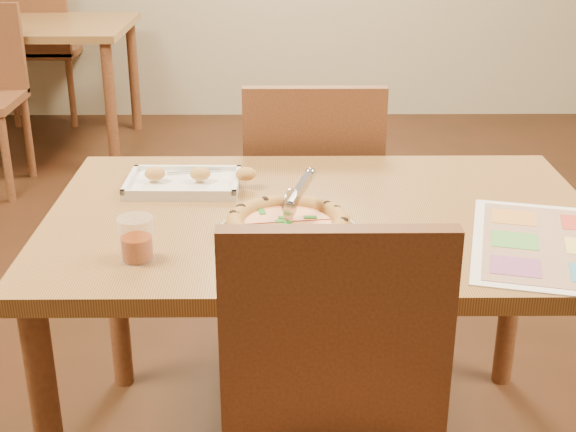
{
  "coord_description": "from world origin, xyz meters",
  "views": [
    {
      "loc": [
        -0.1,
        -1.75,
        1.44
      ],
      "look_at": [
        -0.08,
        -0.14,
        0.77
      ],
      "focal_mm": 50.0,
      "sensor_mm": 36.0,
      "label": 1
    }
  ],
  "objects_px": {
    "bg_chair_far": "(40,35)",
    "plate": "(288,233)",
    "chair_far": "(312,185)",
    "appetizer_tray": "(187,183)",
    "dining_table": "(322,245)",
    "bg_table": "(14,39)",
    "pizza": "(288,224)",
    "pizza_cutter": "(297,194)",
    "menu": "(552,245)",
    "chair_near": "(338,424)",
    "glass_tumbler": "(137,241)"
  },
  "relations": [
    {
      "from": "pizza",
      "to": "menu",
      "type": "xyz_separation_m",
      "value": [
        0.57,
        -0.06,
        -0.03
      ]
    },
    {
      "from": "bg_table",
      "to": "appetizer_tray",
      "type": "distance_m",
      "value": 2.92
    },
    {
      "from": "bg_chair_far",
      "to": "glass_tumbler",
      "type": "height_order",
      "value": "bg_chair_far"
    },
    {
      "from": "chair_far",
      "to": "appetizer_tray",
      "type": "distance_m",
      "value": 0.57
    },
    {
      "from": "dining_table",
      "to": "appetizer_tray",
      "type": "height_order",
      "value": "appetizer_tray"
    },
    {
      "from": "pizza",
      "to": "glass_tumbler",
      "type": "xyz_separation_m",
      "value": [
        -0.31,
        -0.11,
        0.01
      ]
    },
    {
      "from": "pizza",
      "to": "plate",
      "type": "bearing_deg",
      "value": -88.75
    },
    {
      "from": "bg_chair_far",
      "to": "plate",
      "type": "height_order",
      "value": "bg_chair_far"
    },
    {
      "from": "bg_chair_far",
      "to": "plate",
      "type": "relative_size",
      "value": 1.52
    },
    {
      "from": "dining_table",
      "to": "bg_table",
      "type": "bearing_deg",
      "value": 119.74
    },
    {
      "from": "chair_far",
      "to": "glass_tumbler",
      "type": "height_order",
      "value": "chair_far"
    },
    {
      "from": "chair_far",
      "to": "glass_tumbler",
      "type": "relative_size",
      "value": 5.07
    },
    {
      "from": "chair_near",
      "to": "appetizer_tray",
      "type": "distance_m",
      "value": 0.86
    },
    {
      "from": "pizza",
      "to": "glass_tumbler",
      "type": "bearing_deg",
      "value": -159.86
    },
    {
      "from": "glass_tumbler",
      "to": "chair_far",
      "type": "bearing_deg",
      "value": 65.13
    },
    {
      "from": "dining_table",
      "to": "chair_far",
      "type": "xyz_separation_m",
      "value": [
        -0.0,
        0.6,
        -0.07
      ]
    },
    {
      "from": "chair_near",
      "to": "pizza_cutter",
      "type": "xyz_separation_m",
      "value": [
        -0.06,
        0.5,
        0.24
      ]
    },
    {
      "from": "glass_tumbler",
      "to": "plate",
      "type": "bearing_deg",
      "value": 19.37
    },
    {
      "from": "dining_table",
      "to": "pizza_cutter",
      "type": "bearing_deg",
      "value": -122.62
    },
    {
      "from": "pizza",
      "to": "chair_far",
      "type": "bearing_deg",
      "value": 83.58
    },
    {
      "from": "dining_table",
      "to": "pizza",
      "type": "height_order",
      "value": "pizza"
    },
    {
      "from": "bg_chair_far",
      "to": "plate",
      "type": "bearing_deg",
      "value": 113.78
    },
    {
      "from": "pizza",
      "to": "pizza_cutter",
      "type": "bearing_deg",
      "value": 62.24
    },
    {
      "from": "bg_table",
      "to": "pizza_cutter",
      "type": "relative_size",
      "value": 9.49
    },
    {
      "from": "bg_table",
      "to": "menu",
      "type": "xyz_separation_m",
      "value": [
        2.08,
        -2.99,
        0.09
      ]
    },
    {
      "from": "menu",
      "to": "dining_table",
      "type": "bearing_deg",
      "value": 158.3
    },
    {
      "from": "chair_near",
      "to": "chair_far",
      "type": "distance_m",
      "value": 1.2
    },
    {
      "from": "chair_far",
      "to": "plate",
      "type": "xyz_separation_m",
      "value": [
        -0.08,
        -0.74,
        0.16
      ]
    },
    {
      "from": "appetizer_tray",
      "to": "glass_tumbler",
      "type": "height_order",
      "value": "glass_tumbler"
    },
    {
      "from": "bg_chair_far",
      "to": "pizza_cutter",
      "type": "relative_size",
      "value": 3.43
    },
    {
      "from": "bg_chair_far",
      "to": "chair_far",
      "type": "bearing_deg",
      "value": 120.65
    },
    {
      "from": "chair_near",
      "to": "glass_tumbler",
      "type": "xyz_separation_m",
      "value": [
        -0.4,
        0.35,
        0.19
      ]
    },
    {
      "from": "chair_far",
      "to": "appetizer_tray",
      "type": "xyz_separation_m",
      "value": [
        -0.34,
        -0.43,
        0.17
      ]
    },
    {
      "from": "bg_table",
      "to": "appetizer_tray",
      "type": "relative_size",
      "value": 3.92
    },
    {
      "from": "chair_far",
      "to": "pizza",
      "type": "xyz_separation_m",
      "value": [
        -0.08,
        -0.74,
        0.18
      ]
    },
    {
      "from": "appetizer_tray",
      "to": "chair_far",
      "type": "bearing_deg",
      "value": 51.9
    },
    {
      "from": "appetizer_tray",
      "to": "pizza_cutter",
      "type": "bearing_deg",
      "value": -44.0
    },
    {
      "from": "dining_table",
      "to": "menu",
      "type": "distance_m",
      "value": 0.53
    },
    {
      "from": "chair_near",
      "to": "chair_far",
      "type": "relative_size",
      "value": 1.0
    },
    {
      "from": "bg_table",
      "to": "pizza_cutter",
      "type": "xyz_separation_m",
      "value": [
        1.54,
        -2.9,
        0.17
      ]
    },
    {
      "from": "plate",
      "to": "dining_table",
      "type": "bearing_deg",
      "value": 59.62
    },
    {
      "from": "menu",
      "to": "bg_table",
      "type": "bearing_deg",
      "value": 124.85
    },
    {
      "from": "dining_table",
      "to": "appetizer_tray",
      "type": "xyz_separation_m",
      "value": [
        -0.34,
        0.17,
        0.1
      ]
    },
    {
      "from": "appetizer_tray",
      "to": "glass_tumbler",
      "type": "relative_size",
      "value": 3.58
    },
    {
      "from": "appetizer_tray",
      "to": "plate",
      "type": "bearing_deg",
      "value": -50.6
    },
    {
      "from": "menu",
      "to": "chair_far",
      "type": "bearing_deg",
      "value": 121.35
    },
    {
      "from": "plate",
      "to": "pizza_cutter",
      "type": "bearing_deg",
      "value": 64.9
    },
    {
      "from": "plate",
      "to": "pizza_cutter",
      "type": "distance_m",
      "value": 0.09
    },
    {
      "from": "menu",
      "to": "plate",
      "type": "bearing_deg",
      "value": 174.86
    },
    {
      "from": "chair_near",
      "to": "pizza_cutter",
      "type": "bearing_deg",
      "value": 97.04
    }
  ]
}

